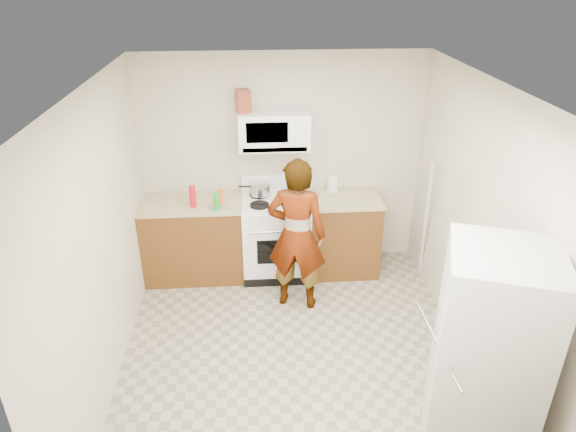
{
  "coord_description": "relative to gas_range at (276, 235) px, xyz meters",
  "views": [
    {
      "loc": [
        -0.34,
        -3.73,
        3.33
      ],
      "look_at": [
        -0.03,
        0.55,
        1.19
      ],
      "focal_mm": 32.0,
      "sensor_mm": 36.0,
      "label": 1
    }
  ],
  "objects": [
    {
      "name": "floor",
      "position": [
        0.1,
        -1.48,
        -0.49
      ],
      "size": [
        3.6,
        3.6,
        0.0
      ],
      "primitive_type": "plane",
      "color": "gray",
      "rests_on": "ground"
    },
    {
      "name": "back_wall",
      "position": [
        0.1,
        0.31,
        0.76
      ],
      "size": [
        3.2,
        0.02,
        2.5
      ],
      "primitive_type": "cube",
      "color": "beige",
      "rests_on": "floor"
    },
    {
      "name": "right_wall",
      "position": [
        1.69,
        -1.48,
        0.76
      ],
      "size": [
        0.02,
        3.6,
        2.5
      ],
      "primitive_type": "cube",
      "color": "beige",
      "rests_on": "floor"
    },
    {
      "name": "cabinet_left",
      "position": [
        -0.94,
        0.01,
        -0.04
      ],
      "size": [
        1.12,
        0.62,
        0.9
      ],
      "primitive_type": "cube",
      "color": "#5D3116",
      "rests_on": "floor"
    },
    {
      "name": "counter_left",
      "position": [
        -0.94,
        0.01,
        0.43
      ],
      "size": [
        1.14,
        0.64,
        0.03
      ],
      "primitive_type": "cube",
      "color": "tan",
      "rests_on": "cabinet_left"
    },
    {
      "name": "cabinet_right",
      "position": [
        0.78,
        0.01,
        -0.04
      ],
      "size": [
        0.8,
        0.62,
        0.9
      ],
      "primitive_type": "cube",
      "color": "#5D3116",
      "rests_on": "floor"
    },
    {
      "name": "counter_right",
      "position": [
        0.78,
        0.01,
        0.43
      ],
      "size": [
        0.82,
        0.64,
        0.03
      ],
      "primitive_type": "cube",
      "color": "tan",
      "rests_on": "cabinet_right"
    },
    {
      "name": "gas_range",
      "position": [
        0.0,
        0.0,
        0.0
      ],
      "size": [
        0.76,
        0.65,
        1.13
      ],
      "color": "white",
      "rests_on": "floor"
    },
    {
      "name": "microwave",
      "position": [
        0.0,
        0.13,
        1.21
      ],
      "size": [
        0.76,
        0.38,
        0.4
      ],
      "primitive_type": "cube",
      "color": "white",
      "rests_on": "back_wall"
    },
    {
      "name": "person",
      "position": [
        0.18,
        -0.66,
        0.34
      ],
      "size": [
        0.69,
        0.54,
        1.66
      ],
      "primitive_type": "imported",
      "rotation": [
        0.0,
        0.0,
        2.89
      ],
      "color": "tan",
      "rests_on": "floor"
    },
    {
      "name": "fridge",
      "position": [
        1.34,
        -2.58,
        0.36
      ],
      "size": [
        0.9,
        0.9,
        1.7
      ],
      "primitive_type": "cube",
      "rotation": [
        0.0,
        0.0,
        -0.34
      ],
      "color": "silver",
      "rests_on": "floor"
    },
    {
      "name": "kettle",
      "position": [
        0.68,
        0.2,
        0.53
      ],
      "size": [
        0.16,
        0.16,
        0.16
      ],
      "primitive_type": "cylinder",
      "rotation": [
        0.0,
        0.0,
        -0.26
      ],
      "color": "silver",
      "rests_on": "counter_right"
    },
    {
      "name": "jug",
      "position": [
        -0.32,
        0.12,
        1.53
      ],
      "size": [
        0.17,
        0.17,
        0.24
      ],
      "primitive_type": "cube",
      "rotation": [
        0.0,
        0.0,
        0.28
      ],
      "color": "maroon",
      "rests_on": "microwave"
    },
    {
      "name": "saucepan",
      "position": [
        -0.16,
        0.12,
        0.53
      ],
      "size": [
        0.27,
        0.27,
        0.12
      ],
      "primitive_type": "cylinder",
      "rotation": [
        0.0,
        0.0,
        -0.27
      ],
      "color": "#BCBCC1",
      "rests_on": "gas_range"
    },
    {
      "name": "tray",
      "position": [
        0.18,
        -0.13,
        0.47
      ],
      "size": [
        0.28,
        0.21,
        0.05
      ],
      "primitive_type": "cube",
      "rotation": [
        0.0,
        0.0,
        0.23
      ],
      "color": "white",
      "rests_on": "gas_range"
    },
    {
      "name": "bottle_spray",
      "position": [
        -0.9,
        -0.12,
        0.57
      ],
      "size": [
        0.09,
        0.09,
        0.24
      ],
      "primitive_type": "cylinder",
      "rotation": [
        0.0,
        0.0,
        0.42
      ],
      "color": "red",
      "rests_on": "counter_left"
    },
    {
      "name": "bottle_hot_sauce",
      "position": [
        -0.6,
        -0.05,
        0.53
      ],
      "size": [
        0.07,
        0.07,
        0.17
      ],
      "primitive_type": "cylinder",
      "rotation": [
        0.0,
        0.0,
        0.41
      ],
      "color": "#EF551A",
      "rests_on": "counter_left"
    },
    {
      "name": "bottle_green_cap",
      "position": [
        -0.64,
        -0.24,
        0.55
      ],
      "size": [
        0.07,
        0.07,
        0.2
      ],
      "primitive_type": "cylinder",
      "rotation": [
        0.0,
        0.0,
        0.19
      ],
      "color": "#1C9C20",
      "rests_on": "counter_left"
    },
    {
      "name": "pot_lid",
      "position": [
        -0.62,
        -0.16,
        0.46
      ],
      "size": [
        0.25,
        0.25,
        0.01
      ],
      "primitive_type": "cylinder",
      "rotation": [
        0.0,
        0.0,
        0.04
      ],
      "color": "white",
      "rests_on": "counter_left"
    },
    {
      "name": "broom",
      "position": [
        1.64,
        -0.33,
        0.26
      ],
      "size": [
        0.16,
        0.31,
        1.47
      ],
      "primitive_type": "cylinder",
      "rotation": [
        0.14,
        -0.14,
        0.37
      ],
      "color": "silver",
      "rests_on": "floor"
    }
  ]
}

